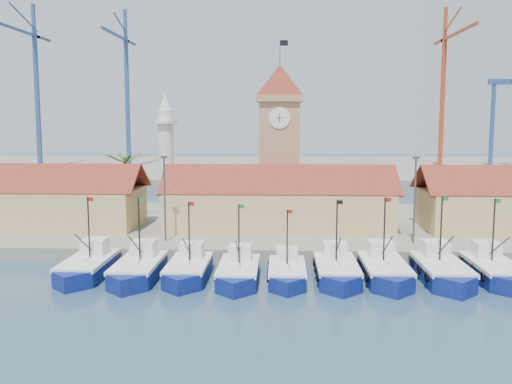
{
  "coord_description": "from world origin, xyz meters",
  "views": [
    {
      "loc": [
        0.16,
        -46.84,
        14.14
      ],
      "look_at": [
        -2.65,
        18.0,
        6.03
      ],
      "focal_mm": 40.0,
      "sensor_mm": 36.0,
      "label": 1
    }
  ],
  "objects_px": {
    "boat_0": "(87,268)",
    "clock_tower": "(280,138)",
    "boat_4": "(287,274)",
    "minaret": "(166,154)"
  },
  "relations": [
    {
      "from": "boat_4",
      "to": "boat_0",
      "type": "bearing_deg",
      "value": 177.27
    },
    {
      "from": "clock_tower",
      "to": "minaret",
      "type": "xyz_separation_m",
      "value": [
        -15.0,
        2.0,
        -2.23
      ]
    },
    {
      "from": "boat_0",
      "to": "minaret",
      "type": "bearing_deg",
      "value": 84.29
    },
    {
      "from": "boat_0",
      "to": "clock_tower",
      "type": "height_order",
      "value": "clock_tower"
    },
    {
      "from": "boat_0",
      "to": "minaret",
      "type": "relative_size",
      "value": 0.62
    },
    {
      "from": "boat_0",
      "to": "boat_4",
      "type": "xyz_separation_m",
      "value": [
        18.26,
        -0.87,
        -0.1
      ]
    },
    {
      "from": "boat_4",
      "to": "minaret",
      "type": "distance_m",
      "value": 31.5
    },
    {
      "from": "boat_0",
      "to": "clock_tower",
      "type": "bearing_deg",
      "value": 52.57
    },
    {
      "from": "boat_0",
      "to": "boat_4",
      "type": "bearing_deg",
      "value": -2.73
    },
    {
      "from": "boat_4",
      "to": "minaret",
      "type": "relative_size",
      "value": 0.54
    }
  ]
}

